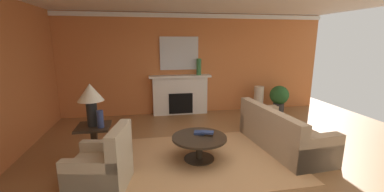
{
  "coord_description": "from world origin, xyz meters",
  "views": [
    {
      "loc": [
        -1.36,
        -3.9,
        2.16
      ],
      "look_at": [
        -0.41,
        1.18,
        1.0
      ],
      "focal_mm": 23.27,
      "sensor_mm": 36.0,
      "label": 1
    }
  ],
  "objects_px": {
    "mantel_mirror": "(179,53)",
    "table_lamp": "(91,96)",
    "potted_plant": "(279,97)",
    "vase_mantel_right": "(199,67)",
    "sofa": "(281,134)",
    "vase_tall_corner": "(258,100)",
    "fireplace": "(180,96)",
    "vase_on_side_table": "(100,119)",
    "side_table": "(95,142)",
    "armchair_near_window": "(103,168)",
    "coffee_table": "(199,143)"
  },
  "relations": [
    {
      "from": "vase_tall_corner",
      "to": "potted_plant",
      "type": "relative_size",
      "value": 0.98
    },
    {
      "from": "armchair_near_window",
      "to": "vase_tall_corner",
      "type": "relative_size",
      "value": 1.17
    },
    {
      "from": "mantel_mirror",
      "to": "potted_plant",
      "type": "relative_size",
      "value": 1.34
    },
    {
      "from": "fireplace",
      "to": "vase_mantel_right",
      "type": "distance_m",
      "value": 1.02
    },
    {
      "from": "table_lamp",
      "to": "vase_mantel_right",
      "type": "relative_size",
      "value": 1.58
    },
    {
      "from": "fireplace",
      "to": "side_table",
      "type": "xyz_separation_m",
      "value": [
        -1.92,
        -2.75,
        -0.15
      ]
    },
    {
      "from": "coffee_table",
      "to": "armchair_near_window",
      "type": "bearing_deg",
      "value": -159.25
    },
    {
      "from": "side_table",
      "to": "vase_mantel_right",
      "type": "xyz_separation_m",
      "value": [
        2.47,
        2.7,
        1.01
      ]
    },
    {
      "from": "fireplace",
      "to": "table_lamp",
      "type": "relative_size",
      "value": 2.4
    },
    {
      "from": "mantel_mirror",
      "to": "sofa",
      "type": "height_order",
      "value": "mantel_mirror"
    },
    {
      "from": "potted_plant",
      "to": "side_table",
      "type": "bearing_deg",
      "value": -154.56
    },
    {
      "from": "sofa",
      "to": "vase_mantel_right",
      "type": "xyz_separation_m",
      "value": [
        -1.13,
        2.73,
        1.11
      ]
    },
    {
      "from": "mantel_mirror",
      "to": "armchair_near_window",
      "type": "relative_size",
      "value": 1.18
    },
    {
      "from": "vase_on_side_table",
      "to": "sofa",
      "type": "bearing_deg",
      "value": 1.53
    },
    {
      "from": "side_table",
      "to": "potted_plant",
      "type": "xyz_separation_m",
      "value": [
        4.88,
        2.32,
        0.09
      ]
    },
    {
      "from": "fireplace",
      "to": "armchair_near_window",
      "type": "distance_m",
      "value": 3.97
    },
    {
      "from": "fireplace",
      "to": "sofa",
      "type": "bearing_deg",
      "value": -58.8
    },
    {
      "from": "sofa",
      "to": "side_table",
      "type": "height_order",
      "value": "sofa"
    },
    {
      "from": "fireplace",
      "to": "mantel_mirror",
      "type": "xyz_separation_m",
      "value": [
        -0.0,
        0.12,
        1.24
      ]
    },
    {
      "from": "sofa",
      "to": "vase_mantel_right",
      "type": "height_order",
      "value": "vase_mantel_right"
    },
    {
      "from": "mantel_mirror",
      "to": "vase_mantel_right",
      "type": "xyz_separation_m",
      "value": [
        0.55,
        -0.17,
        -0.39
      ]
    },
    {
      "from": "mantel_mirror",
      "to": "table_lamp",
      "type": "xyz_separation_m",
      "value": [
        -1.92,
        -2.87,
        -0.57
      ]
    },
    {
      "from": "armchair_near_window",
      "to": "coffee_table",
      "type": "xyz_separation_m",
      "value": [
        1.6,
        0.61,
        0.03
      ]
    },
    {
      "from": "side_table",
      "to": "vase_tall_corner",
      "type": "distance_m",
      "value": 4.93
    },
    {
      "from": "fireplace",
      "to": "side_table",
      "type": "bearing_deg",
      "value": -124.92
    },
    {
      "from": "fireplace",
      "to": "coffee_table",
      "type": "bearing_deg",
      "value": -91.27
    },
    {
      "from": "sofa",
      "to": "vase_tall_corner",
      "type": "bearing_deg",
      "value": 74.83
    },
    {
      "from": "fireplace",
      "to": "side_table",
      "type": "height_order",
      "value": "fireplace"
    },
    {
      "from": "coffee_table",
      "to": "vase_tall_corner",
      "type": "relative_size",
      "value": 1.23
    },
    {
      "from": "coffee_table",
      "to": "vase_mantel_right",
      "type": "height_order",
      "value": "vase_mantel_right"
    },
    {
      "from": "sofa",
      "to": "vase_on_side_table",
      "type": "relative_size",
      "value": 7.18
    },
    {
      "from": "table_lamp",
      "to": "side_table",
      "type": "bearing_deg",
      "value": 0.0
    },
    {
      "from": "mantel_mirror",
      "to": "sofa",
      "type": "xyz_separation_m",
      "value": [
        1.68,
        -2.9,
        -1.49
      ]
    },
    {
      "from": "vase_tall_corner",
      "to": "mantel_mirror",
      "type": "bearing_deg",
      "value": 169.89
    },
    {
      "from": "mantel_mirror",
      "to": "vase_mantel_right",
      "type": "bearing_deg",
      "value": -17.18
    },
    {
      "from": "fireplace",
      "to": "sofa",
      "type": "height_order",
      "value": "fireplace"
    },
    {
      "from": "table_lamp",
      "to": "vase_on_side_table",
      "type": "relative_size",
      "value": 2.49
    },
    {
      "from": "armchair_near_window",
      "to": "vase_mantel_right",
      "type": "bearing_deg",
      "value": 57.98
    },
    {
      "from": "vase_on_side_table",
      "to": "vase_tall_corner",
      "type": "bearing_deg",
      "value": 31.94
    },
    {
      "from": "mantel_mirror",
      "to": "table_lamp",
      "type": "bearing_deg",
      "value": -123.77
    },
    {
      "from": "side_table",
      "to": "armchair_near_window",
      "type": "bearing_deg",
      "value": -73.05
    },
    {
      "from": "armchair_near_window",
      "to": "vase_tall_corner",
      "type": "bearing_deg",
      "value": 39.31
    },
    {
      "from": "mantel_mirror",
      "to": "vase_on_side_table",
      "type": "bearing_deg",
      "value": -120.62
    },
    {
      "from": "fireplace",
      "to": "table_lamp",
      "type": "bearing_deg",
      "value": -124.92
    },
    {
      "from": "fireplace",
      "to": "vase_tall_corner",
      "type": "distance_m",
      "value": 2.38
    },
    {
      "from": "table_lamp",
      "to": "potted_plant",
      "type": "xyz_separation_m",
      "value": [
        4.88,
        2.32,
        -0.73
      ]
    },
    {
      "from": "fireplace",
      "to": "vase_mantel_right",
      "type": "height_order",
      "value": "vase_mantel_right"
    },
    {
      "from": "sofa",
      "to": "vase_tall_corner",
      "type": "distance_m",
      "value": 2.57
    },
    {
      "from": "side_table",
      "to": "table_lamp",
      "type": "bearing_deg",
      "value": 180.0
    },
    {
      "from": "table_lamp",
      "to": "vase_on_side_table",
      "type": "distance_m",
      "value": 0.42
    }
  ]
}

